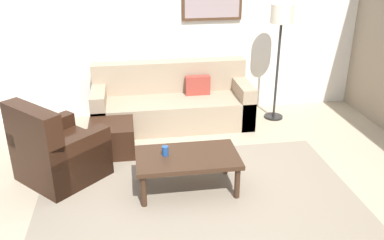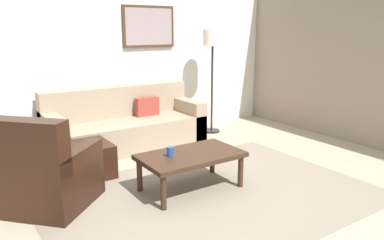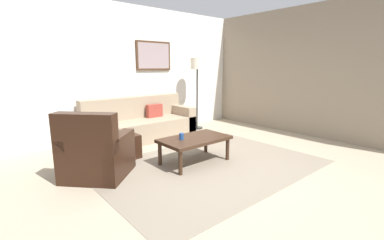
% 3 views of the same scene
% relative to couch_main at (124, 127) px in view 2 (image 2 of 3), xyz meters
% --- Properties ---
extents(ground_plane, '(8.00, 8.00, 0.00)m').
position_rel_couch_main_xyz_m(ground_plane, '(0.05, -2.11, -0.30)').
color(ground_plane, tan).
extents(rear_partition, '(6.00, 0.12, 2.80)m').
position_rel_couch_main_xyz_m(rear_partition, '(0.05, 0.49, 1.10)').
color(rear_partition, silver).
rests_on(rear_partition, ground_plane).
extents(stone_feature_panel, '(0.12, 5.20, 2.80)m').
position_rel_couch_main_xyz_m(stone_feature_panel, '(3.05, -2.11, 1.10)').
color(stone_feature_panel, gray).
rests_on(stone_feature_panel, ground_plane).
extents(area_rug, '(3.37, 2.36, 0.01)m').
position_rel_couch_main_xyz_m(area_rug, '(0.05, -2.11, -0.29)').
color(area_rug, gray).
rests_on(area_rug, ground_plane).
extents(couch_main, '(2.27, 0.88, 0.88)m').
position_rel_couch_main_xyz_m(couch_main, '(0.00, 0.00, 0.00)').
color(couch_main, gray).
rests_on(couch_main, ground_plane).
extents(armchair_leather, '(1.13, 1.13, 0.95)m').
position_rel_couch_main_xyz_m(armchair_leather, '(-1.47, -1.42, 0.01)').
color(armchair_leather, black).
rests_on(armchair_leather, ground_plane).
extents(ottoman, '(0.56, 0.56, 0.40)m').
position_rel_couch_main_xyz_m(ottoman, '(-0.86, -0.85, -0.10)').
color(ottoman, black).
rests_on(ottoman, ground_plane).
extents(coffee_table, '(1.10, 0.64, 0.41)m').
position_rel_couch_main_xyz_m(coffee_table, '(-0.04, -1.84, 0.06)').
color(coffee_table, '#382316').
rests_on(coffee_table, ground_plane).
extents(cup, '(0.07, 0.07, 0.10)m').
position_rel_couch_main_xyz_m(cup, '(-0.27, -1.80, 0.16)').
color(cup, '#1E478C').
rests_on(cup, coffee_table).
extents(lamp_standing, '(0.32, 0.32, 1.71)m').
position_rel_couch_main_xyz_m(lamp_standing, '(1.56, -0.08, 1.11)').
color(lamp_standing, black).
rests_on(lamp_standing, ground_plane).
extents(framed_artwork, '(0.89, 0.04, 0.65)m').
position_rel_couch_main_xyz_m(framed_artwork, '(0.66, 0.40, 1.45)').
color(framed_artwork, '#472D1C').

